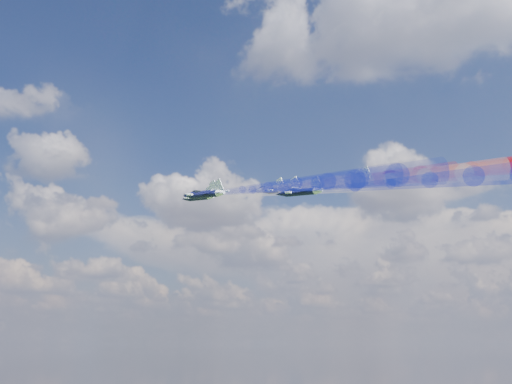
% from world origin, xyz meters
% --- Properties ---
extents(jet_lead, '(13.87, 12.79, 6.20)m').
position_xyz_m(jet_lead, '(-12.41, 12.61, 132.66)').
color(jet_lead, black).
extents(trail_lead, '(40.53, 17.68, 8.48)m').
position_xyz_m(trail_lead, '(11.97, 4.40, 130.24)').
color(trail_lead, white).
extents(jet_inner_left, '(13.87, 12.79, 6.20)m').
position_xyz_m(jet_inner_left, '(-4.33, 0.10, 130.15)').
color(jet_inner_left, black).
extents(trail_inner_left, '(40.53, 17.68, 8.48)m').
position_xyz_m(trail_inner_left, '(20.06, -8.12, 127.74)').
color(trail_inner_left, '#1826CE').
extents(jet_inner_right, '(13.87, 12.79, 6.20)m').
position_xyz_m(jet_inner_right, '(1.57, 20.54, 134.89)').
color(jet_inner_right, black).
extents(trail_inner_right, '(40.53, 17.68, 8.48)m').
position_xyz_m(trail_inner_right, '(25.96, 12.32, 132.47)').
color(trail_inner_right, red).
extents(jet_outer_left, '(13.87, 12.79, 6.20)m').
position_xyz_m(jet_outer_left, '(4.76, -14.05, 126.10)').
color(jet_outer_left, black).
extents(trail_outer_left, '(40.53, 17.68, 8.48)m').
position_xyz_m(trail_outer_left, '(29.15, -22.27, 123.68)').
color(trail_outer_left, '#1826CE').
extents(jet_center_third, '(13.87, 12.79, 6.20)m').
position_xyz_m(jet_center_third, '(11.11, 5.92, 130.58)').
color(jet_center_third, black).
extents(trail_center_third, '(40.53, 17.68, 8.48)m').
position_xyz_m(trail_center_third, '(35.50, -2.29, 128.17)').
color(trail_center_third, white).
extents(jet_outer_right, '(13.87, 12.79, 6.20)m').
position_xyz_m(jet_outer_right, '(18.38, 26.08, 136.01)').
color(jet_outer_right, black).
extents(trail_outer_right, '(40.53, 17.68, 8.48)m').
position_xyz_m(trail_outer_right, '(42.77, 17.86, 133.60)').
color(trail_outer_right, red).
extents(jet_rear_left, '(13.87, 12.79, 6.20)m').
position_xyz_m(jet_rear_left, '(20.26, -6.71, 126.49)').
color(jet_rear_left, black).
extents(trail_rear_left, '(40.53, 17.68, 8.48)m').
position_xyz_m(trail_rear_left, '(44.65, -14.93, 124.07)').
color(trail_rear_left, '#1826CE').
extents(jet_rear_right, '(13.87, 12.79, 6.20)m').
position_xyz_m(jet_rear_right, '(24.32, 11.14, 132.41)').
color(jet_rear_right, black).
extents(trail_rear_right, '(40.53, 17.68, 8.48)m').
position_xyz_m(trail_rear_right, '(48.70, 2.92, 129.99)').
color(trail_rear_right, red).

